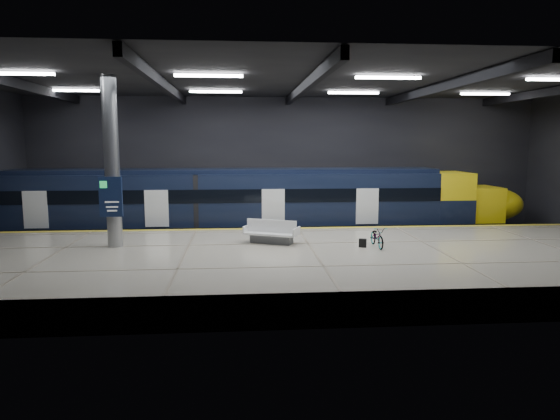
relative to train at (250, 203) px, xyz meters
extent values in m
plane|color=black|center=(2.32, -5.50, -2.06)|extent=(30.00, 30.00, 0.00)
cube|color=black|center=(2.32, 2.50, 1.94)|extent=(30.00, 0.10, 8.00)
cube|color=black|center=(2.32, -13.50, 1.94)|extent=(30.00, 0.10, 8.00)
cube|color=black|center=(2.32, -5.50, 5.94)|extent=(30.00, 16.00, 0.10)
cube|color=black|center=(-9.68, -5.50, 5.69)|extent=(0.25, 16.00, 0.40)
cube|color=black|center=(-3.68, -5.50, 5.69)|extent=(0.25, 16.00, 0.40)
cube|color=black|center=(2.32, -5.50, 5.69)|extent=(0.25, 16.00, 0.40)
cube|color=black|center=(8.32, -5.50, 5.69)|extent=(0.25, 16.00, 0.40)
cube|color=white|center=(-8.68, -7.50, 5.82)|extent=(2.60, 0.18, 0.10)
cube|color=white|center=(-1.68, -7.50, 5.82)|extent=(2.60, 0.18, 0.10)
cube|color=white|center=(5.32, -7.50, 5.82)|extent=(2.60, 0.18, 0.10)
cube|color=white|center=(12.32, -7.50, 5.82)|extent=(2.60, 0.18, 0.10)
cube|color=white|center=(-8.68, -1.50, 5.82)|extent=(2.60, 0.18, 0.10)
cube|color=white|center=(-1.68, -1.50, 5.82)|extent=(2.60, 0.18, 0.10)
cube|color=white|center=(5.32, -1.50, 5.82)|extent=(2.60, 0.18, 0.10)
cube|color=white|center=(12.32, -1.50, 5.82)|extent=(2.60, 0.18, 0.10)
cube|color=#BAB29D|center=(2.32, -8.00, -1.51)|extent=(30.00, 11.00, 1.10)
cube|color=gold|center=(2.32, -2.75, -0.95)|extent=(30.00, 0.40, 0.01)
cube|color=gray|center=(2.32, -0.72, -1.98)|extent=(30.00, 0.08, 0.16)
cube|color=gray|center=(2.32, 0.72, -1.98)|extent=(30.00, 0.08, 0.16)
cube|color=black|center=(-1.80, 0.00, -1.51)|extent=(24.00, 2.58, 0.80)
cube|color=black|center=(-1.80, 0.00, 0.27)|extent=(24.00, 2.80, 2.75)
cube|color=black|center=(-1.80, 0.00, 1.76)|extent=(24.00, 2.30, 0.24)
cube|color=black|center=(-1.80, -1.41, 0.54)|extent=(24.00, 0.04, 0.70)
cube|color=white|center=(1.20, -1.41, -0.06)|extent=(1.20, 0.05, 1.90)
cube|color=yellow|center=(11.20, 0.00, 0.27)|extent=(2.00, 2.80, 2.75)
ellipsoid|color=yellow|center=(13.80, 0.00, -0.21)|extent=(3.60, 2.52, 1.90)
cube|color=black|center=(11.50, 0.00, 0.44)|extent=(1.60, 2.38, 0.80)
cube|color=#595B60|center=(0.79, -6.36, -0.79)|extent=(1.84, 1.23, 0.33)
cube|color=white|center=(0.79, -6.36, -0.54)|extent=(2.41, 1.76, 0.09)
cube|color=white|center=(0.79, -6.36, -0.23)|extent=(2.06, 0.99, 0.55)
cube|color=white|center=(-0.22, -5.91, -0.41)|extent=(0.45, 0.89, 0.33)
cube|color=white|center=(1.80, -6.82, -0.41)|extent=(0.45, 0.89, 0.33)
imported|color=#99999E|center=(5.05, -7.50, -0.53)|extent=(0.61, 1.64, 0.85)
cube|color=black|center=(4.45, -7.50, -0.78)|extent=(0.35, 0.28, 0.35)
cylinder|color=#9EA0A5|center=(-5.68, -6.50, 2.49)|extent=(0.60, 0.60, 6.90)
cube|color=#101C3D|center=(-5.68, -6.92, 1.14)|extent=(0.90, 0.12, 1.60)
camera|label=1|loc=(-0.56, -27.17, 3.27)|focal=32.00mm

